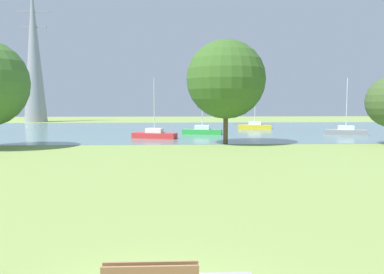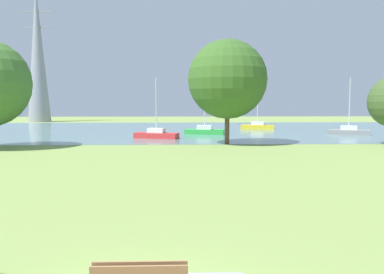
{
  "view_description": "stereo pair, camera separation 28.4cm",
  "coord_description": "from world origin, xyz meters",
  "px_view_note": "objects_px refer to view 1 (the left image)",
  "views": [
    {
      "loc": [
        0.43,
        -7.26,
        3.98
      ],
      "look_at": [
        1.63,
        18.33,
        1.74
      ],
      "focal_mm": 37.72,
      "sensor_mm": 36.0,
      "label": 1
    },
    {
      "loc": [
        0.72,
        -7.27,
        3.98
      ],
      "look_at": [
        1.63,
        18.33,
        1.74
      ],
      "focal_mm": 37.72,
      "sensor_mm": 36.0,
      "label": 2
    }
  ],
  "objects_px": {
    "tree_east_far": "(226,79)",
    "electricity_pylon": "(34,53)",
    "sailboat_gray": "(346,131)",
    "sailboat_green": "(202,131)",
    "sailboat_red": "(155,134)",
    "sailboat_yellow": "(255,126)"
  },
  "relations": [
    {
      "from": "sailboat_red",
      "to": "tree_east_far",
      "type": "distance_m",
      "value": 10.84
    },
    {
      "from": "sailboat_green",
      "to": "electricity_pylon",
      "type": "distance_m",
      "value": 46.56
    },
    {
      "from": "sailboat_red",
      "to": "tree_east_far",
      "type": "xyz_separation_m",
      "value": [
        6.98,
        -6.09,
        5.62
      ]
    },
    {
      "from": "sailboat_gray",
      "to": "sailboat_green",
      "type": "height_order",
      "value": "sailboat_green"
    },
    {
      "from": "sailboat_yellow",
      "to": "electricity_pylon",
      "type": "height_order",
      "value": "electricity_pylon"
    },
    {
      "from": "tree_east_far",
      "to": "electricity_pylon",
      "type": "bearing_deg",
      "value": 126.35
    },
    {
      "from": "sailboat_green",
      "to": "sailboat_red",
      "type": "bearing_deg",
      "value": -136.63
    },
    {
      "from": "sailboat_gray",
      "to": "sailboat_green",
      "type": "distance_m",
      "value": 17.37
    },
    {
      "from": "sailboat_green",
      "to": "electricity_pylon",
      "type": "xyz_separation_m",
      "value": [
        -30.83,
        32.37,
        13.0
      ]
    },
    {
      "from": "sailboat_green",
      "to": "tree_east_far",
      "type": "relative_size",
      "value": 0.79
    },
    {
      "from": "sailboat_red",
      "to": "tree_east_far",
      "type": "relative_size",
      "value": 0.67
    },
    {
      "from": "sailboat_green",
      "to": "sailboat_red",
      "type": "xyz_separation_m",
      "value": [
        -5.6,
        -5.29,
        -0.01
      ]
    },
    {
      "from": "electricity_pylon",
      "to": "sailboat_green",
      "type": "bearing_deg",
      "value": -46.4
    },
    {
      "from": "sailboat_yellow",
      "to": "electricity_pylon",
      "type": "xyz_separation_m",
      "value": [
        -39.2,
        23.16,
        13.02
      ]
    },
    {
      "from": "sailboat_yellow",
      "to": "sailboat_green",
      "type": "relative_size",
      "value": 0.8
    },
    {
      "from": "sailboat_yellow",
      "to": "tree_east_far",
      "type": "xyz_separation_m",
      "value": [
        -6.99,
        -20.6,
        5.63
      ]
    },
    {
      "from": "sailboat_yellow",
      "to": "electricity_pylon",
      "type": "bearing_deg",
      "value": 149.42
    },
    {
      "from": "sailboat_yellow",
      "to": "tree_east_far",
      "type": "bearing_deg",
      "value": -108.75
    },
    {
      "from": "sailboat_yellow",
      "to": "sailboat_gray",
      "type": "distance_m",
      "value": 13.95
    },
    {
      "from": "sailboat_yellow",
      "to": "sailboat_red",
      "type": "distance_m",
      "value": 20.13
    },
    {
      "from": "sailboat_gray",
      "to": "sailboat_green",
      "type": "bearing_deg",
      "value": 175.03
    },
    {
      "from": "sailboat_yellow",
      "to": "sailboat_green",
      "type": "distance_m",
      "value": 12.44
    }
  ]
}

